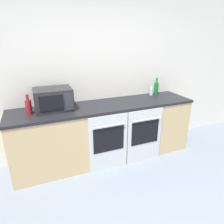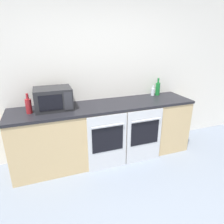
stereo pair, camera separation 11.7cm
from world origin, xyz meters
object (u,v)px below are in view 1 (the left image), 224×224
oven_right (144,136)px  bottle_red (29,107)px  microwave (53,99)px  bottle_green (156,88)px  bottle_clear (151,91)px  oven_left (109,143)px

oven_right → bottle_red: 1.77m
microwave → bottle_green: bearing=4.6°
oven_right → bottle_clear: 0.89m
oven_left → bottle_green: bearing=25.5°
oven_left → microwave: (-0.68, 0.40, 0.64)m
oven_left → oven_right: 0.61m
microwave → bottle_green: size_ratio=1.69×
bottle_red → bottle_clear: (2.07, 0.21, -0.04)m
oven_left → bottle_red: 1.23m
oven_left → microwave: microwave is taller
microwave → bottle_green: (1.83, 0.15, -0.04)m
bottle_red → bottle_clear: 2.08m
oven_right → bottle_red: bearing=168.4°
oven_right → microwave: 1.50m
oven_left → microwave: 1.02m
oven_left → bottle_green: 1.41m
oven_left → bottle_clear: 1.31m
bottle_green → bottle_red: bearing=-174.4°
microwave → bottle_clear: 1.74m
bottle_green → bottle_clear: size_ratio=1.66×
microwave → oven_left: bearing=-30.3°
oven_left → bottle_red: size_ratio=3.17×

